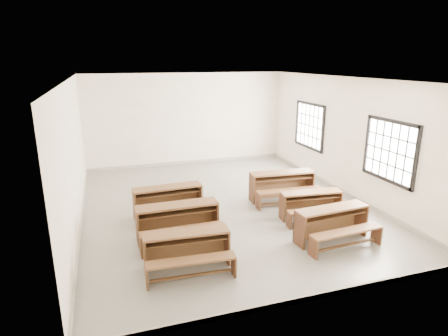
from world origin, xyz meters
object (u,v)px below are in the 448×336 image
object	(u,v)px
desk_set_3	(333,222)
desk_set_5	(283,184)
desk_set_4	(311,203)
desk_set_0	(187,248)
desk_set_2	(168,199)
desk_set_1	(178,220)

from	to	relation	value
desk_set_3	desk_set_5	distance (m)	2.44
desk_set_5	desk_set_4	bearing A→B (deg)	-81.00
desk_set_4	desk_set_0	bearing A→B (deg)	-152.99
desk_set_2	desk_set_3	world-z (taller)	desk_set_2
desk_set_0	desk_set_3	world-z (taller)	desk_set_3
desk_set_0	desk_set_3	xyz separation A→B (m)	(3.10, 0.13, 0.01)
desk_set_0	desk_set_4	world-z (taller)	desk_set_0
desk_set_0	desk_set_4	bearing A→B (deg)	24.59
desk_set_3	desk_set_0	bearing A→B (deg)	178.10
desk_set_0	desk_set_4	size ratio (longest dim) A/B	1.04
desk_set_1	desk_set_5	world-z (taller)	desk_set_5
desk_set_4	desk_set_3	bearing A→B (deg)	-92.81
desk_set_1	desk_set_2	world-z (taller)	desk_set_1
desk_set_1	desk_set_4	distance (m)	3.21
desk_set_5	desk_set_3	bearing A→B (deg)	-87.33
desk_set_0	desk_set_1	world-z (taller)	desk_set_1
desk_set_3	desk_set_1	bearing A→B (deg)	156.90
desk_set_3	desk_set_5	bearing A→B (deg)	84.24
desk_set_0	desk_set_5	world-z (taller)	desk_set_5
desk_set_0	desk_set_1	size ratio (longest dim) A/B	0.93
desk_set_0	desk_set_2	bearing A→B (deg)	91.45
desk_set_1	desk_set_4	bearing A→B (deg)	1.31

